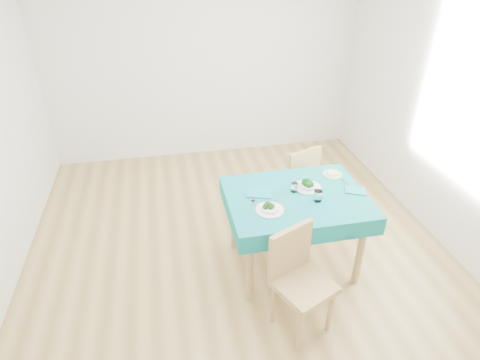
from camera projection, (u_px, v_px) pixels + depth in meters
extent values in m
cube|color=olive|center=(240.00, 257.00, 3.84)|extent=(4.00, 4.50, 0.02)
cube|color=silver|center=(204.00, 55.00, 5.02)|extent=(4.00, 0.02, 2.70)
cube|color=silver|center=(465.00, 107.00, 3.49)|extent=(0.02, 4.50, 2.70)
cube|color=#0A6A6D|center=(294.00, 231.00, 3.55)|extent=(1.16, 0.88, 0.76)
cube|color=#9C7B49|center=(305.00, 281.00, 2.90)|extent=(0.52, 0.54, 0.96)
cube|color=#9C7B49|center=(292.00, 176.00, 4.19)|extent=(0.50, 0.52, 0.95)
cube|color=silver|center=(258.00, 206.00, 3.22)|extent=(0.08, 0.20, 0.00)
cube|color=silver|center=(281.00, 204.00, 3.25)|extent=(0.06, 0.18, 0.00)
cube|color=silver|center=(298.00, 186.00, 3.48)|extent=(0.03, 0.17, 0.00)
cube|color=silver|center=(348.00, 184.00, 3.51)|extent=(0.05, 0.22, 0.00)
cube|color=#0E7678|center=(259.00, 193.00, 3.38)|extent=(0.25, 0.21, 0.01)
cube|color=#0E7678|center=(355.00, 191.00, 3.42)|extent=(0.21, 0.19, 0.01)
cylinder|color=white|center=(294.00, 187.00, 3.40)|extent=(0.06, 0.06, 0.08)
cylinder|color=white|center=(318.00, 196.00, 3.27)|extent=(0.07, 0.07, 0.09)
cylinder|color=#A3DE6C|center=(332.00, 174.00, 3.65)|extent=(0.18, 0.18, 0.01)
cube|color=beige|center=(333.00, 173.00, 3.65)|extent=(0.10, 0.10, 0.01)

